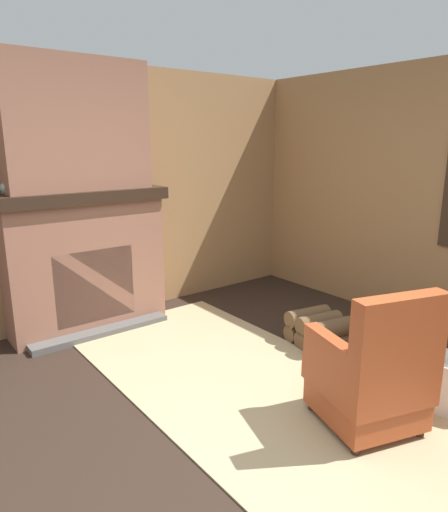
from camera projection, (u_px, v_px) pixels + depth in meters
The scene contains 11 objects.
ground_plane at pixel (255, 457), 2.63m from camera, with size 14.00×14.00×0.00m, color #2D2119.
wood_panel_wall_left at pixel (73, 197), 4.36m from camera, with size 0.06×5.85×2.50m.
fireplace_hearth at pixel (87, 261), 4.32m from camera, with size 0.60×1.56×1.34m.
chimney_breast at pixel (76, 125), 4.03m from camera, with size 0.34×1.29×1.15m.
area_rug at pixel (277, 404), 3.16m from camera, with size 4.03×1.57×0.01m.
armchair at pixel (372, 376), 2.82m from camera, with size 0.75×0.74×0.95m.
firewood_stack at pixel (319, 330), 4.04m from camera, with size 0.55×0.51×0.30m.
laundry_basket at pixel (444, 382), 3.10m from camera, with size 0.58×0.48×0.36m.
oil_lamp_vase at pixel (7, 181), 3.81m from camera, with size 0.13×0.13×0.31m.
storage_case at pixel (107, 181), 4.35m from camera, with size 0.14×0.21×0.13m.
decorative_plate_on_mantel at pixel (69, 176), 4.14m from camera, with size 0.07×0.27×0.26m.
Camera 1 is at (1.68, -1.54, 1.77)m, focal length 32.00 mm.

